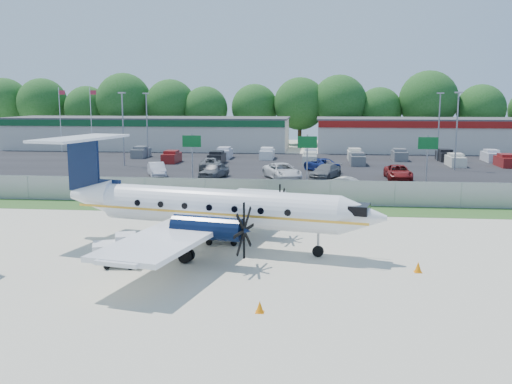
# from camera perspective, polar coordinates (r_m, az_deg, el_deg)

# --- Properties ---
(ground) EXTENTS (170.00, 170.00, 0.00)m
(ground) POSITION_cam_1_polar(r_m,az_deg,el_deg) (31.93, -1.16, -5.83)
(ground) COLOR beige
(ground) RESTS_ON ground
(grass_verge) EXTENTS (170.00, 4.00, 0.02)m
(grass_verge) POSITION_cam_1_polar(r_m,az_deg,el_deg) (43.55, 0.85, -1.69)
(grass_verge) COLOR #2D561E
(grass_verge) RESTS_ON ground
(access_road) EXTENTS (170.00, 8.00, 0.02)m
(access_road) POSITION_cam_1_polar(r_m,az_deg,el_deg) (50.41, 1.59, -0.17)
(access_road) COLOR black
(access_road) RESTS_ON ground
(parking_lot) EXTENTS (170.00, 32.00, 0.02)m
(parking_lot) POSITION_cam_1_polar(r_m,az_deg,el_deg) (71.16, 2.95, 2.63)
(parking_lot) COLOR black
(parking_lot) RESTS_ON ground
(perimeter_fence) EXTENTS (120.00, 0.06, 1.99)m
(perimeter_fence) POSITION_cam_1_polar(r_m,az_deg,el_deg) (45.33, 1.09, 0.02)
(perimeter_fence) COLOR gray
(perimeter_fence) RESTS_ON ground
(building_west) EXTENTS (46.40, 12.40, 5.24)m
(building_west) POSITION_cam_1_polar(r_m,az_deg,el_deg) (96.83, -10.67, 5.83)
(building_west) COLOR beige
(building_west) RESTS_ON ground
(building_east) EXTENTS (44.40, 12.40, 5.24)m
(building_east) POSITION_cam_1_polar(r_m,az_deg,el_deg) (95.30, 19.63, 5.39)
(building_east) COLOR beige
(building_east) RESTS_ON ground
(sign_left) EXTENTS (1.80, 0.26, 5.00)m
(sign_left) POSITION_cam_1_polar(r_m,az_deg,el_deg) (54.99, -6.43, 4.36)
(sign_left) COLOR gray
(sign_left) RESTS_ON ground
(sign_mid) EXTENTS (1.80, 0.26, 5.00)m
(sign_mid) POSITION_cam_1_polar(r_m,az_deg,el_deg) (53.68, 5.15, 4.26)
(sign_mid) COLOR gray
(sign_mid) RESTS_ON ground
(sign_right) EXTENTS (1.80, 0.26, 5.00)m
(sign_right) POSITION_cam_1_polar(r_m,az_deg,el_deg) (54.60, 16.79, 3.98)
(sign_right) COLOR gray
(sign_right) RESTS_ON ground
(flagpole_west) EXTENTS (1.06, 0.12, 10.00)m
(flagpole_west) POSITION_cam_1_polar(r_m,az_deg,el_deg) (94.43, -18.97, 7.23)
(flagpole_west) COLOR white
(flagpole_west) RESTS_ON ground
(flagpole_east) EXTENTS (1.06, 0.12, 10.00)m
(flagpole_east) POSITION_cam_1_polar(r_m,az_deg,el_deg) (92.43, -16.13, 7.33)
(flagpole_east) COLOR white
(flagpole_east) RESTS_ON ground
(light_pole_nw) EXTENTS (0.90, 0.35, 9.09)m
(light_pole_nw) POSITION_cam_1_polar(r_m,az_deg,el_deg) (72.68, -13.17, 6.67)
(light_pole_nw) COLOR gray
(light_pole_nw) RESTS_ON ground
(light_pole_ne) EXTENTS (0.90, 0.35, 9.09)m
(light_pole_ne) POSITION_cam_1_polar(r_m,az_deg,el_deg) (70.47, 19.45, 6.30)
(light_pole_ne) COLOR gray
(light_pole_ne) RESTS_ON ground
(light_pole_sw) EXTENTS (0.90, 0.35, 9.09)m
(light_pole_sw) POSITION_cam_1_polar(r_m,az_deg,el_deg) (82.18, -10.86, 7.03)
(light_pole_sw) COLOR gray
(light_pole_sw) RESTS_ON ground
(light_pole_se) EXTENTS (0.90, 0.35, 9.09)m
(light_pole_se) POSITION_cam_1_polar(r_m,az_deg,el_deg) (80.23, 17.83, 6.70)
(light_pole_se) COLOR gray
(light_pole_se) RESTS_ON ground
(tree_line) EXTENTS (112.00, 6.00, 14.00)m
(tree_line) POSITION_cam_1_polar(r_m,az_deg,el_deg) (104.96, 4.01, 4.79)
(tree_line) COLOR #1A4D16
(tree_line) RESTS_ON ground
(aircraft) EXTENTS (19.90, 19.48, 6.07)m
(aircraft) POSITION_cam_1_polar(r_m,az_deg,el_deg) (32.06, -4.43, -1.49)
(aircraft) COLOR white
(aircraft) RESTS_ON ground
(pushback_tug) EXTENTS (2.77, 2.41, 1.31)m
(pushback_tug) POSITION_cam_1_polar(r_m,az_deg,el_deg) (30.99, -13.56, -5.37)
(pushback_tug) COLOR white
(pushback_tug) RESTS_ON ground
(baggage_cart_near) EXTENTS (2.06, 1.26, 1.08)m
(baggage_cart_near) POSITION_cam_1_polar(r_m,az_deg,el_deg) (33.32, -3.33, -4.30)
(baggage_cart_near) COLOR gray
(baggage_cart_near) RESTS_ON ground
(baggage_cart_far) EXTENTS (1.77, 1.13, 0.90)m
(baggage_cart_far) POSITION_cam_1_polar(r_m,az_deg,el_deg) (29.52, -13.35, -6.52)
(baggage_cart_far) COLOR gray
(baggage_cart_far) RESTS_ON ground
(cone_nose) EXTENTS (0.37, 0.37, 0.53)m
(cone_nose) POSITION_cam_1_polar(r_m,az_deg,el_deg) (29.02, 15.90, -7.25)
(cone_nose) COLOR orange
(cone_nose) RESTS_ON ground
(cone_port_wing) EXTENTS (0.34, 0.34, 0.48)m
(cone_port_wing) POSITION_cam_1_polar(r_m,az_deg,el_deg) (22.95, 0.37, -11.42)
(cone_port_wing) COLOR orange
(cone_port_wing) RESTS_ON ground
(cone_starboard_wing) EXTENTS (0.35, 0.35, 0.50)m
(cone_starboard_wing) POSITION_cam_1_polar(r_m,az_deg,el_deg) (45.51, -5.58, -0.96)
(cone_starboard_wing) COLOR orange
(cone_starboard_wing) RESTS_ON ground
(road_car_west) EXTENTS (4.15, 2.99, 1.31)m
(road_car_west) POSITION_cam_1_polar(r_m,az_deg,el_deg) (52.42, -14.46, -0.11)
(road_car_west) COLOR silver
(road_car_west) RESTS_ON ground
(road_car_mid) EXTENTS (4.12, 2.57, 1.28)m
(road_car_mid) POSITION_cam_1_polar(r_m,az_deg,el_deg) (52.61, 8.43, 0.12)
(road_car_mid) COLOR beige
(road_car_mid) RESTS_ON ground
(parked_car_a) EXTENTS (3.21, 4.81, 1.50)m
(parked_car_a) POSITION_cam_1_polar(r_m,az_deg,el_deg) (62.63, -9.87, 1.56)
(parked_car_a) COLOR silver
(parked_car_a) RESTS_ON ground
(parked_car_b) EXTENTS (2.99, 5.15, 1.65)m
(parked_car_b) POSITION_cam_1_polar(r_m,az_deg,el_deg) (60.38, -4.22, 1.39)
(parked_car_b) COLOR #595B5E
(parked_car_b) RESTS_ON ground
(parked_car_c) EXTENTS (4.87, 6.58, 1.66)m
(parked_car_c) POSITION_cam_1_polar(r_m,az_deg,el_deg) (59.55, 2.64, 1.29)
(parked_car_c) COLOR silver
(parked_car_c) RESTS_ON ground
(parked_car_d) EXTENTS (3.90, 5.47, 1.47)m
(parked_car_d) POSITION_cam_1_polar(r_m,az_deg,el_deg) (60.51, 6.96, 1.36)
(parked_car_d) COLOR #595B5E
(parked_car_d) RESTS_ON ground
(parked_car_e) EXTENTS (2.52, 5.38, 1.49)m
(parked_car_e) POSITION_cam_1_polar(r_m,az_deg,el_deg) (61.16, 14.00, 1.24)
(parked_car_e) COLOR maroon
(parked_car_e) RESTS_ON ground
(parked_car_f) EXTENTS (3.18, 5.65, 1.49)m
(parked_car_f) POSITION_cam_1_polar(r_m,az_deg,el_deg) (67.15, -4.57, 2.19)
(parked_car_f) COLOR #595B5E
(parked_car_f) RESTS_ON ground
(parked_car_g) EXTENTS (4.63, 6.17, 1.56)m
(parked_car_g) POSITION_cam_1_polar(r_m,az_deg,el_deg) (66.14, 6.51, 2.05)
(parked_car_g) COLOR navy
(parked_car_g) RESTS_ON ground
(far_parking_rows) EXTENTS (56.00, 10.00, 1.60)m
(far_parking_rows) POSITION_cam_1_polar(r_m,az_deg,el_deg) (76.12, 3.16, 3.06)
(far_parking_rows) COLOR gray
(far_parking_rows) RESTS_ON ground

